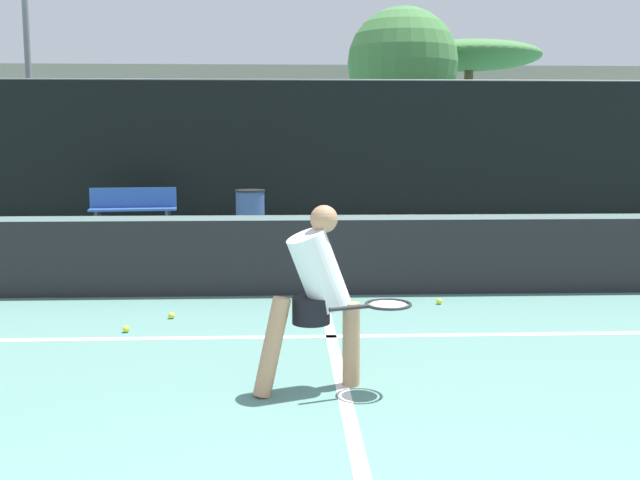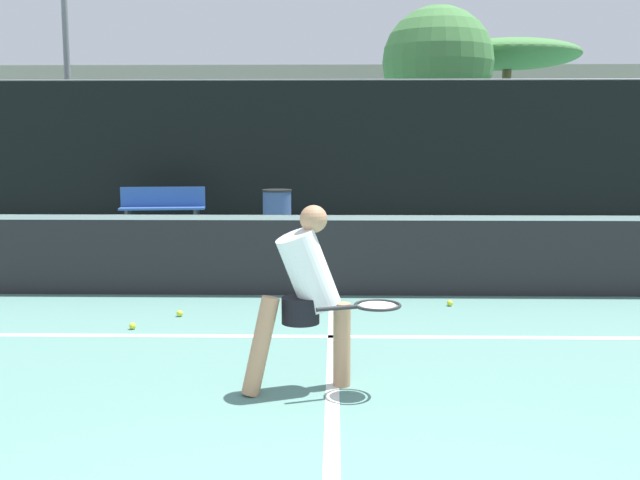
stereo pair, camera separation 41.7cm
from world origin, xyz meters
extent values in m
cube|color=white|center=(0.00, 4.55, 0.00)|extent=(8.25, 0.10, 0.01)
cube|color=white|center=(0.00, 3.74, 0.00)|extent=(0.10, 5.33, 0.01)
cube|color=#232326|center=(0.00, 6.41, 0.47)|extent=(11.00, 0.02, 0.95)
cube|color=white|center=(0.00, 6.41, 0.92)|extent=(11.00, 0.03, 0.06)
cube|color=black|center=(0.00, 13.69, 1.51)|extent=(24.00, 0.06, 3.02)
cylinder|color=slate|center=(0.00, 13.69, 3.04)|extent=(24.00, 0.04, 0.04)
cylinder|color=tan|center=(0.07, 3.17, 0.31)|extent=(0.13, 0.13, 0.63)
cylinder|color=tan|center=(-0.52, 2.97, 0.36)|extent=(0.32, 0.22, 0.73)
cylinder|color=black|center=(-0.23, 3.06, 0.60)|extent=(0.28, 0.28, 0.19)
cylinder|color=white|center=(-0.18, 3.08, 0.89)|extent=(0.48, 0.36, 0.67)
sphere|color=tan|center=(-0.14, 3.10, 1.26)|extent=(0.20, 0.20, 0.20)
cylinder|color=#262628|center=(0.03, 2.92, 0.65)|extent=(0.29, 0.13, 0.03)
torus|color=#262628|center=(0.32, 3.02, 0.65)|extent=(0.44, 0.44, 0.02)
cylinder|color=beige|center=(0.32, 3.02, 0.65)|extent=(0.33, 0.33, 0.01)
sphere|color=#D1E033|center=(-1.60, 5.32, 0.03)|extent=(0.07, 0.07, 0.07)
sphere|color=#D1E033|center=(-1.94, 4.79, 0.03)|extent=(0.07, 0.07, 0.07)
sphere|color=#D1E033|center=(1.28, 5.87, 0.03)|extent=(0.07, 0.07, 0.07)
cube|color=#2D519E|center=(-3.45, 12.62, 0.44)|extent=(1.72, 0.55, 0.04)
cube|color=#2D519E|center=(-3.47, 12.80, 0.65)|extent=(1.68, 0.23, 0.42)
cube|color=#333338|center=(-4.12, 12.54, 0.22)|extent=(0.06, 0.32, 0.44)
cube|color=#333338|center=(-2.78, 12.69, 0.22)|extent=(0.06, 0.32, 0.44)
cylinder|color=#384C7F|center=(-1.13, 12.42, 0.40)|extent=(0.56, 0.56, 0.80)
cylinder|color=black|center=(-1.13, 12.42, 0.82)|extent=(0.59, 0.59, 0.04)
cube|color=navy|center=(4.66, 17.50, 0.42)|extent=(1.61, 4.60, 0.83)
cube|color=#1E2328|center=(4.66, 17.27, 1.11)|extent=(1.35, 2.76, 0.55)
cylinder|color=black|center=(5.38, 18.97, 0.30)|extent=(0.18, 0.60, 0.60)
cylinder|color=black|center=(5.38, 16.02, 0.30)|extent=(0.18, 0.60, 0.60)
cylinder|color=slate|center=(-6.92, 17.33, 4.46)|extent=(0.16, 0.16, 8.92)
cylinder|color=brown|center=(5.35, 21.64, 2.03)|extent=(0.28, 0.28, 4.05)
ellipsoid|color=#477F42|center=(5.35, 21.64, 4.40)|extent=(4.46, 4.46, 0.90)
cylinder|color=brown|center=(2.92, 19.57, 1.44)|extent=(0.28, 0.28, 2.87)
sphere|color=#477F42|center=(2.92, 19.57, 3.98)|extent=(3.16, 3.16, 3.16)
cube|color=gray|center=(0.00, 33.22, 2.55)|extent=(36.00, 2.40, 5.10)
camera|label=1|loc=(-0.40, -2.23, 1.84)|focal=42.00mm
camera|label=2|loc=(0.02, -2.23, 1.84)|focal=42.00mm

